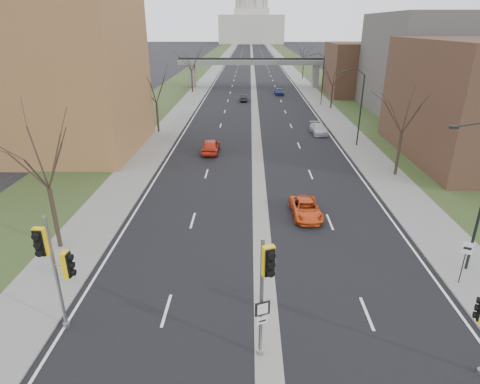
{
  "coord_description": "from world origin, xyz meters",
  "views": [
    {
      "loc": [
        -0.92,
        -14.16,
        13.25
      ],
      "look_at": [
        -1.44,
        8.12,
        3.94
      ],
      "focal_mm": 30.0,
      "sensor_mm": 36.0,
      "label": 1
    }
  ],
  "objects_px": {
    "car_left_near": "(211,146)",
    "car_right_near": "(306,209)",
    "speed_limit_sign": "(465,255)",
    "car_right_mid": "(319,129)",
    "signal_pole_median": "(265,281)",
    "signal_pole_left": "(55,260)",
    "car_right_far": "(279,92)",
    "car_left_far": "(244,98)"
  },
  "relations": [
    {
      "from": "car_right_far",
      "to": "car_right_near",
      "type": "bearing_deg",
      "value": -96.94
    },
    {
      "from": "car_right_far",
      "to": "signal_pole_left",
      "type": "bearing_deg",
      "value": -107.0
    },
    {
      "from": "car_right_far",
      "to": "speed_limit_sign",
      "type": "bearing_deg",
      "value": -90.22
    },
    {
      "from": "signal_pole_left",
      "to": "car_right_near",
      "type": "distance_m",
      "value": 18.05
    },
    {
      "from": "car_left_near",
      "to": "car_left_far",
      "type": "relative_size",
      "value": 1.2
    },
    {
      "from": "car_left_near",
      "to": "car_right_near",
      "type": "distance_m",
      "value": 18.11
    },
    {
      "from": "car_left_near",
      "to": "car_right_mid",
      "type": "distance_m",
      "value": 15.99
    },
    {
      "from": "signal_pole_median",
      "to": "car_left_far",
      "type": "relative_size",
      "value": 1.5
    },
    {
      "from": "car_left_far",
      "to": "car_right_mid",
      "type": "height_order",
      "value": "car_right_mid"
    },
    {
      "from": "signal_pole_median",
      "to": "car_right_far",
      "type": "bearing_deg",
      "value": 64.16
    },
    {
      "from": "signal_pole_left",
      "to": "car_left_near",
      "type": "distance_m",
      "value": 28.87
    },
    {
      "from": "car_left_near",
      "to": "car_right_far",
      "type": "relative_size",
      "value": 1.16
    },
    {
      "from": "car_left_far",
      "to": "car_right_far",
      "type": "relative_size",
      "value": 0.97
    },
    {
      "from": "speed_limit_sign",
      "to": "car_right_near",
      "type": "height_order",
      "value": "speed_limit_sign"
    },
    {
      "from": "car_right_mid",
      "to": "signal_pole_median",
      "type": "bearing_deg",
      "value": -106.54
    },
    {
      "from": "signal_pole_left",
      "to": "car_right_far",
      "type": "height_order",
      "value": "signal_pole_left"
    },
    {
      "from": "car_right_near",
      "to": "car_left_near",
      "type": "bearing_deg",
      "value": 115.2
    },
    {
      "from": "signal_pole_left",
      "to": "car_right_mid",
      "type": "distance_m",
      "value": 41.18
    },
    {
      "from": "signal_pole_left",
      "to": "signal_pole_median",
      "type": "distance_m",
      "value": 9.2
    },
    {
      "from": "signal_pole_left",
      "to": "car_right_near",
      "type": "bearing_deg",
      "value": 47.44
    },
    {
      "from": "car_left_far",
      "to": "car_right_near",
      "type": "relative_size",
      "value": 0.87
    },
    {
      "from": "signal_pole_left",
      "to": "car_right_mid",
      "type": "relative_size",
      "value": 1.31
    },
    {
      "from": "car_left_near",
      "to": "car_left_far",
      "type": "bearing_deg",
      "value": -95.43
    },
    {
      "from": "speed_limit_sign",
      "to": "car_right_mid",
      "type": "xyz_separation_m",
      "value": [
        -2.54,
        33.07,
        -1.22
      ]
    },
    {
      "from": "speed_limit_sign",
      "to": "car_right_mid",
      "type": "bearing_deg",
      "value": 117.18
    },
    {
      "from": "car_left_far",
      "to": "car_right_near",
      "type": "xyz_separation_m",
      "value": [
        5.36,
        -48.93,
        -0.02
      ]
    },
    {
      "from": "car_right_mid",
      "to": "car_right_far",
      "type": "height_order",
      "value": "car_right_far"
    },
    {
      "from": "signal_pole_left",
      "to": "car_right_mid",
      "type": "xyz_separation_m",
      "value": [
        17.48,
        37.15,
        -3.17
      ]
    },
    {
      "from": "signal_pole_median",
      "to": "car_right_near",
      "type": "distance_m",
      "value": 14.87
    },
    {
      "from": "car_left_far",
      "to": "car_right_near",
      "type": "height_order",
      "value": "car_left_far"
    },
    {
      "from": "signal_pole_median",
      "to": "speed_limit_sign",
      "type": "xyz_separation_m",
      "value": [
        10.96,
        5.64,
        -2.12
      ]
    },
    {
      "from": "signal_pole_left",
      "to": "car_right_mid",
      "type": "bearing_deg",
      "value": 67.7
    },
    {
      "from": "signal_pole_left",
      "to": "car_right_far",
      "type": "xyz_separation_m",
      "value": [
        14.37,
        68.82,
        -3.15
      ]
    },
    {
      "from": "car_right_far",
      "to": "car_left_near",
      "type": "bearing_deg",
      "value": -109.48
    },
    {
      "from": "car_left_near",
      "to": "car_right_far",
      "type": "distance_m",
      "value": 41.69
    },
    {
      "from": "signal_pole_median",
      "to": "car_right_near",
      "type": "xyz_separation_m",
      "value": [
        3.6,
        14.02,
        -3.37
      ]
    },
    {
      "from": "car_left_near",
      "to": "car_right_near",
      "type": "height_order",
      "value": "car_left_near"
    },
    {
      "from": "signal_pole_median",
      "to": "car_right_mid",
      "type": "relative_size",
      "value": 1.28
    },
    {
      "from": "signal_pole_median",
      "to": "car_left_near",
      "type": "xyz_separation_m",
      "value": [
        -4.97,
        29.98,
        -3.2
      ]
    },
    {
      "from": "speed_limit_sign",
      "to": "car_right_far",
      "type": "relative_size",
      "value": 0.64
    },
    {
      "from": "signal_pole_median",
      "to": "car_right_mid",
      "type": "height_order",
      "value": "signal_pole_median"
    },
    {
      "from": "signal_pole_median",
      "to": "car_right_near",
      "type": "relative_size",
      "value": 1.3
    }
  ]
}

